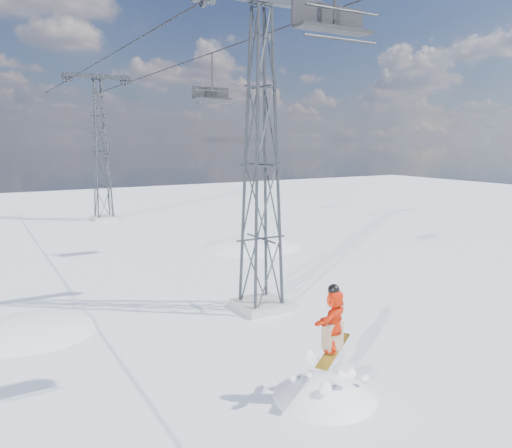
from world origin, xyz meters
The scene contains 7 objects.
ground centered at (0.00, 0.00, 0.00)m, with size 120.00×120.00×0.00m, color white.
snow_terrain centered at (-4.77, 21.24, -9.59)m, with size 39.00×37.00×22.00m.
lift_tower_near centered at (0.80, 8.00, 5.47)m, with size 5.20×1.80×11.43m.
lift_tower_far centered at (0.80, 33.00, 5.47)m, with size 5.20×1.80×11.43m.
haul_cables centered at (0.80, 19.50, 10.85)m, with size 4.46×51.00×0.06m.
lift_chair_near centered at (-1.40, 1.26, 8.94)m, with size 1.92×0.55×2.38m.
lift_chair_mid centered at (3.00, 16.84, 8.77)m, with size 2.09×0.60×2.60m.
Camera 1 is at (-8.50, -7.74, 6.38)m, focal length 35.00 mm.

